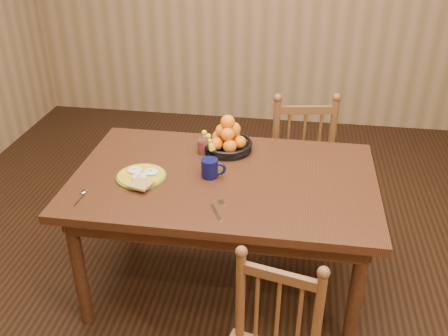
# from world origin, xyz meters

# --- Properties ---
(room) EXTENTS (4.52, 5.02, 2.72)m
(room) POSITION_xyz_m (0.00, 0.00, 1.35)
(room) COLOR black
(room) RESTS_ON ground
(dining_table) EXTENTS (1.60, 1.00, 0.75)m
(dining_table) POSITION_xyz_m (0.00, 0.00, 0.67)
(dining_table) COLOR black
(dining_table) RESTS_ON ground
(chair_far) EXTENTS (0.51, 0.49, 0.97)m
(chair_far) POSITION_xyz_m (0.39, 0.79, 0.47)
(chair_far) COLOR #512E18
(chair_far) RESTS_ON ground
(breakfast_plate) EXTENTS (0.26, 0.30, 0.04)m
(breakfast_plate) POSITION_xyz_m (-0.43, -0.09, 0.76)
(breakfast_plate) COLOR #59601E
(breakfast_plate) RESTS_ON dining_table
(fork) EXTENTS (0.08, 0.18, 0.00)m
(fork) POSITION_xyz_m (0.02, -0.31, 0.75)
(fork) COLOR silver
(fork) RESTS_ON dining_table
(spoon) EXTENTS (0.04, 0.16, 0.01)m
(spoon) POSITION_xyz_m (-0.67, -0.29, 0.75)
(spoon) COLOR silver
(spoon) RESTS_ON dining_table
(coffee_mug) EXTENTS (0.13, 0.09, 0.10)m
(coffee_mug) POSITION_xyz_m (-0.07, -0.01, 0.80)
(coffee_mug) COLOR #090A32
(coffee_mug) RESTS_ON dining_table
(juice_glass) EXTENTS (0.06, 0.06, 0.09)m
(juice_glass) POSITION_xyz_m (-0.16, 0.25, 0.79)
(juice_glass) COLOR silver
(juice_glass) RESTS_ON dining_table
(fruit_bowl) EXTENTS (0.32, 0.29, 0.22)m
(fruit_bowl) POSITION_xyz_m (-0.03, 0.30, 0.81)
(fruit_bowl) COLOR black
(fruit_bowl) RESTS_ON dining_table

